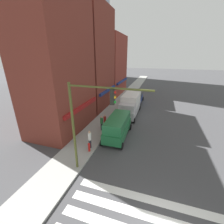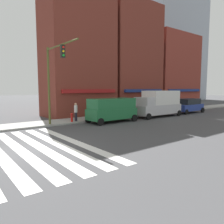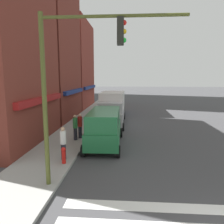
# 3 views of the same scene
# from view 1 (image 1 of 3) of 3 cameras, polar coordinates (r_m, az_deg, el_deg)

# --- Properties ---
(sidewalk_left) EXTENTS (120.00, 3.00, 0.15)m
(sidewalk_left) POSITION_cam_1_polar(r_m,az_deg,el_deg) (11.56, -29.13, -28.78)
(sidewalk_left) COLOR #9E9E99
(sidewalk_left) RESTS_ON ground_plane
(storefront_row) EXTENTS (27.26, 5.30, 15.19)m
(storefront_row) POSITION_cam_1_polar(r_m,az_deg,el_deg) (25.44, -7.28, 17.67)
(storefront_row) COLOR maroon
(storefront_row) RESTS_ON ground_plane
(traffic_signal) EXTENTS (0.32, 5.39, 6.82)m
(traffic_signal) POSITION_cam_1_polar(r_m,az_deg,el_deg) (10.01, -9.14, -1.42)
(traffic_signal) COLOR #474C1E
(traffic_signal) RESTS_ON ground_plane
(van_green) EXTENTS (5.03, 2.22, 2.34)m
(van_green) POSITION_cam_1_polar(r_m,az_deg,el_deg) (16.08, 2.17, -5.42)
(van_green) COLOR #1E6638
(van_green) RESTS_ON ground_plane
(box_truck_silver) EXTENTS (6.21, 2.42, 3.04)m
(box_truck_silver) POSITION_cam_1_polar(r_m,az_deg,el_deg) (22.17, 6.98, 2.85)
(box_truck_silver) COLOR #B7B7BC
(box_truck_silver) RESTS_ON ground_plane
(suv_blue) EXTENTS (4.75, 2.12, 1.94)m
(suv_blue) POSITION_cam_1_polar(r_m,az_deg,el_deg) (28.29, 9.42, 5.55)
(suv_blue) COLOR navy
(suv_blue) RESTS_ON ground_plane
(pedestrian_green_top) EXTENTS (0.32, 0.32, 1.77)m
(pedestrian_green_top) POSITION_cam_1_polar(r_m,az_deg,el_deg) (17.36, -3.99, -4.16)
(pedestrian_green_top) COLOR #23232D
(pedestrian_green_top) RESTS_ON sidewalk_left
(pedestrian_red_jacket) EXTENTS (0.32, 0.32, 1.77)m
(pedestrian_red_jacket) POSITION_cam_1_polar(r_m,az_deg,el_deg) (17.69, -2.74, -3.63)
(pedestrian_red_jacket) COLOR #23232D
(pedestrian_red_jacket) RESTS_ON sidewalk_left
(pedestrian_white_shirt) EXTENTS (0.32, 0.32, 1.77)m
(pedestrian_white_shirt) POSITION_cam_1_polar(r_m,az_deg,el_deg) (14.34, -8.48, -10.18)
(pedestrian_white_shirt) COLOR #23232D
(pedestrian_white_shirt) RESTS_ON sidewalk_left
(fire_hydrant) EXTENTS (0.24, 0.24, 0.84)m
(fire_hydrant) POSITION_cam_1_polar(r_m,az_deg,el_deg) (14.12, -8.70, -12.94)
(fire_hydrant) COLOR red
(fire_hydrant) RESTS_ON sidewalk_left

